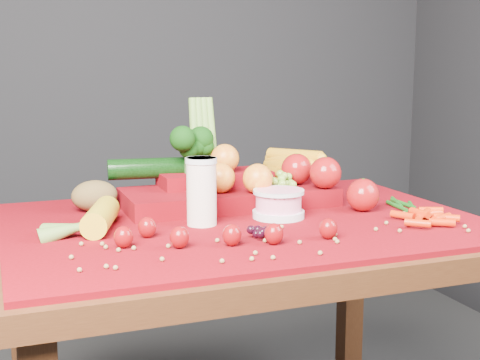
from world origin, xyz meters
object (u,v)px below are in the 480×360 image
object	(u,v)px
table	(243,265)
milk_glass	(202,189)
produce_mound	(239,181)
yogurt_bowl	(279,203)

from	to	relation	value
table	milk_glass	distance (m)	0.21
table	produce_mound	world-z (taller)	produce_mound
milk_glass	produce_mound	xyz separation A→B (m)	(0.15, 0.17, -0.02)
yogurt_bowl	milk_glass	bearing A→B (deg)	-178.75
table	produce_mound	size ratio (longest dim) A/B	1.82
table	milk_glass	size ratio (longest dim) A/B	7.38
table	produce_mound	distance (m)	0.23
produce_mound	milk_glass	bearing A→B (deg)	-131.72
yogurt_bowl	produce_mound	xyz separation A→B (m)	(-0.04, 0.16, 0.02)
milk_glass	yogurt_bowl	distance (m)	0.19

